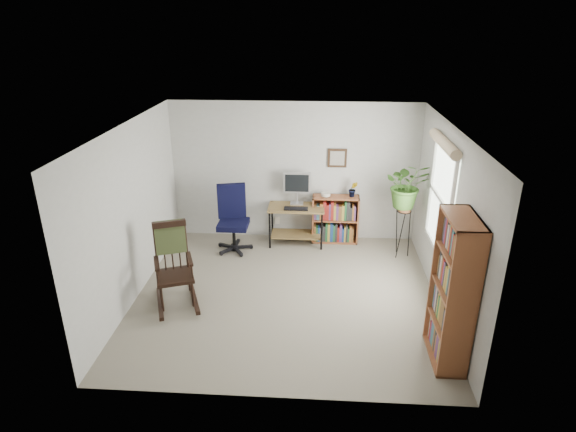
# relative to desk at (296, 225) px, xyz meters

# --- Properties ---
(floor) EXTENTS (4.20, 4.00, 0.00)m
(floor) POSITION_rel_desk_xyz_m (-0.06, -1.70, -0.34)
(floor) COLOR gray
(floor) RESTS_ON ground
(ceiling) EXTENTS (4.20, 4.00, 0.00)m
(ceiling) POSITION_rel_desk_xyz_m (-0.06, -1.70, 2.06)
(ceiling) COLOR silver
(ceiling) RESTS_ON ground
(wall_back) EXTENTS (4.20, 0.00, 2.40)m
(wall_back) POSITION_rel_desk_xyz_m (-0.06, 0.30, 0.86)
(wall_back) COLOR beige
(wall_back) RESTS_ON ground
(wall_front) EXTENTS (4.20, 0.00, 2.40)m
(wall_front) POSITION_rel_desk_xyz_m (-0.06, -3.70, 0.86)
(wall_front) COLOR beige
(wall_front) RESTS_ON ground
(wall_left) EXTENTS (0.00, 4.00, 2.40)m
(wall_left) POSITION_rel_desk_xyz_m (-2.16, -1.70, 0.86)
(wall_left) COLOR beige
(wall_left) RESTS_ON ground
(wall_right) EXTENTS (0.00, 4.00, 2.40)m
(wall_right) POSITION_rel_desk_xyz_m (2.04, -1.70, 0.86)
(wall_right) COLOR beige
(wall_right) RESTS_ON ground
(window) EXTENTS (0.12, 1.20, 1.50)m
(window) POSITION_rel_desk_xyz_m (2.00, -1.40, 1.06)
(window) COLOR white
(window) RESTS_ON wall_right
(desk) EXTENTS (0.95, 0.52, 0.68)m
(desk) POSITION_rel_desk_xyz_m (0.00, 0.00, 0.00)
(desk) COLOR olive
(desk) RESTS_ON floor
(monitor) EXTENTS (0.46, 0.16, 0.56)m
(monitor) POSITION_rel_desk_xyz_m (-0.00, 0.14, 0.62)
(monitor) COLOR #B2B3B7
(monitor) RESTS_ON desk
(keyboard) EXTENTS (0.40, 0.15, 0.02)m
(keyboard) POSITION_rel_desk_xyz_m (0.00, -0.12, 0.35)
(keyboard) COLOR black
(keyboard) RESTS_ON desk
(office_chair) EXTENTS (0.74, 0.74, 1.13)m
(office_chair) POSITION_rel_desk_xyz_m (-1.03, -0.34, 0.22)
(office_chair) COLOR black
(office_chair) RESTS_ON floor
(rocking_chair) EXTENTS (0.92, 1.16, 1.17)m
(rocking_chair) POSITION_rel_desk_xyz_m (-1.54, -2.01, 0.24)
(rocking_chair) COLOR black
(rocking_chair) RESTS_ON floor
(low_bookshelf) EXTENTS (0.80, 0.27, 0.84)m
(low_bookshelf) POSITION_rel_desk_xyz_m (0.67, 0.12, 0.08)
(low_bookshelf) COLOR brown
(low_bookshelf) RESTS_ON floor
(tall_bookshelf) EXTENTS (0.33, 0.77, 1.76)m
(tall_bookshelf) POSITION_rel_desk_xyz_m (1.86, -2.92, 0.54)
(tall_bookshelf) COLOR brown
(tall_bookshelf) RESTS_ON floor
(plant_stand) EXTENTS (0.33, 0.33, 0.93)m
(plant_stand) POSITION_rel_desk_xyz_m (1.74, -0.35, 0.12)
(plant_stand) COLOR black
(plant_stand) RESTS_ON floor
(spider_plant) EXTENTS (1.69, 1.87, 1.46)m
(spider_plant) POSITION_rel_desk_xyz_m (1.74, -0.35, 1.25)
(spider_plant) COLOR #3C6C25
(spider_plant) RESTS_ON plant_stand
(potted_plant_small) EXTENTS (0.13, 0.24, 0.11)m
(potted_plant_small) POSITION_rel_desk_xyz_m (0.95, 0.13, 0.55)
(potted_plant_small) COLOR #3C6C25
(potted_plant_small) RESTS_ON low_bookshelf
(framed_picture) EXTENTS (0.32, 0.04, 0.32)m
(framed_picture) POSITION_rel_desk_xyz_m (0.67, 0.27, 1.13)
(framed_picture) COLOR black
(framed_picture) RESTS_ON wall_back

